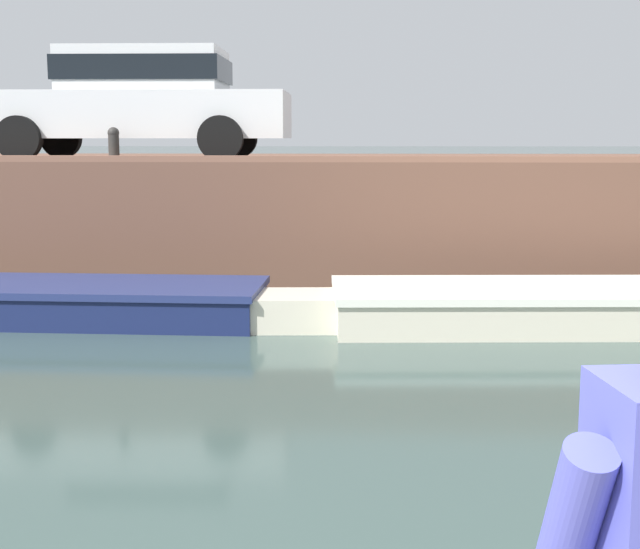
% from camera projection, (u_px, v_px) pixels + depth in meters
% --- Properties ---
extents(ground_plane, '(400.00, 400.00, 0.00)m').
position_uv_depth(ground_plane, '(323.00, 408.00, 6.87)').
color(ground_plane, '#384C47').
extents(far_quay_wall, '(60.00, 6.00, 1.75)m').
position_uv_depth(far_quay_wall, '(342.00, 212.00, 14.35)').
color(far_quay_wall, brown).
rests_on(far_quay_wall, ground).
extents(far_wall_coping, '(60.00, 0.24, 0.08)m').
position_uv_depth(far_wall_coping, '(338.00, 159.00, 11.37)').
color(far_wall_coping, brown).
rests_on(far_wall_coping, far_quay_wall).
extents(boat_moored_west_navy, '(5.18, 1.58, 0.43)m').
position_uv_depth(boat_moored_west_navy, '(55.00, 301.00, 10.13)').
color(boat_moored_west_navy, navy).
rests_on(boat_moored_west_navy, ground).
extents(boat_moored_central_cream, '(5.86, 1.86, 0.45)m').
position_uv_depth(boat_moored_central_cream, '(533.00, 306.00, 9.78)').
color(boat_moored_central_cream, silver).
rests_on(boat_moored_central_cream, ground).
extents(car_left_inner_white, '(4.36, 1.95, 1.54)m').
position_uv_depth(car_left_inner_white, '(139.00, 99.00, 12.57)').
color(car_left_inner_white, white).
rests_on(car_left_inner_white, far_quay_wall).
extents(mooring_bollard_mid, '(0.15, 0.15, 0.45)m').
position_uv_depth(mooring_bollard_mid, '(114.00, 143.00, 11.59)').
color(mooring_bollard_mid, '#2D2B28').
rests_on(mooring_bollard_mid, far_quay_wall).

